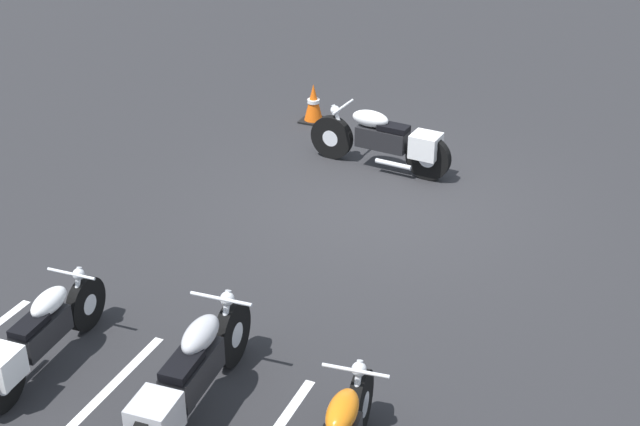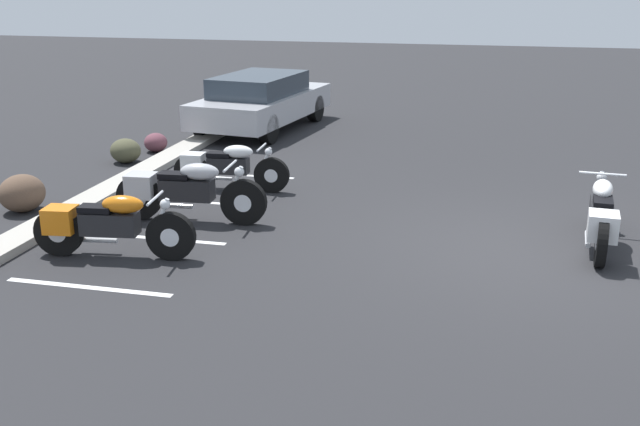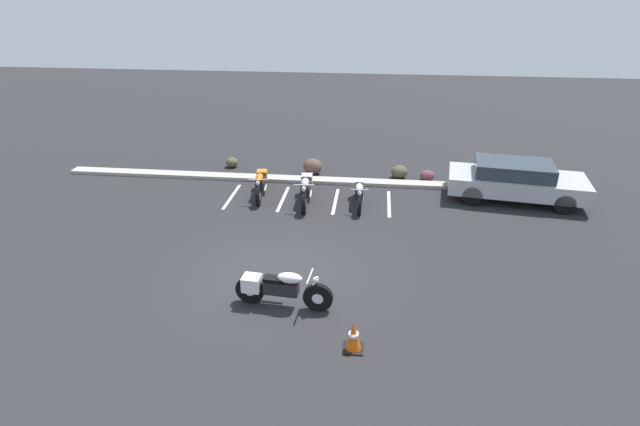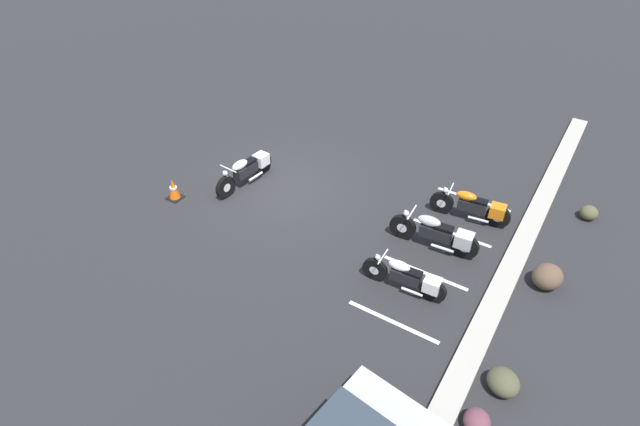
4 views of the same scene
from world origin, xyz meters
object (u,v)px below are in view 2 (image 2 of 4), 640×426
Objects in this scene: parked_bike_0 at (105,224)px; parked_bike_1 at (183,190)px; parked_bike_2 at (225,166)px; landscape_rock_1 at (156,142)px; landscape_rock_2 at (22,193)px; car_silver at (261,100)px; landscape_rock_0 at (126,151)px; motorcycle_white_featured at (601,215)px.

parked_bike_1 is (1.58, -0.38, 0.03)m from parked_bike_0.
parked_bike_2 is (1.72, -0.01, -0.06)m from parked_bike_1.
parked_bike_1 reaches higher than landscape_rock_1.
landscape_rock_2 is (1.47, 2.22, -0.15)m from parked_bike_0.
car_silver is 4.02m from landscape_rock_0.
landscape_rock_0 is at bearing 124.93° from parked_bike_1.
motorcycle_white_featured is 6.43m from parked_bike_0.
landscape_rock_1 is (5.67, 1.99, -0.25)m from parked_bike_0.
landscape_rock_1 is (2.36, 2.38, -0.22)m from parked_bike_2.
parked_bike_1 is at bearing -140.79° from landscape_rock_0.
landscape_rock_2 reaches higher than landscape_rock_1.
motorcycle_white_featured reaches higher than landscape_rock_1.
motorcycle_white_featured is at bearing -126.60° from car_silver.
landscape_rock_0 reaches higher than landscape_rock_1.
parked_bike_0 is at bearing -100.19° from parked_bike_2.
motorcycle_white_featured is at bearing -109.14° from landscape_rock_0.
landscape_rock_0 is (3.10, 2.53, -0.24)m from parked_bike_1.
parked_bike_2 is at bearing -134.78° from landscape_rock_1.
landscape_rock_0 is 1.22× the size of landscape_rock_1.
landscape_rock_1 is at bearing 159.74° from car_silver.
parked_bike_2 is at bearing -161.59° from car_silver.
motorcycle_white_featured reaches higher than parked_bike_2.
car_silver is (6.77, 0.95, 0.21)m from parked_bike_1.
parked_bike_2 reaches higher than landscape_rock_2.
landscape_rock_1 is at bearing 131.80° from parked_bike_2.
parked_bike_2 is 3.36m from landscape_rock_1.
parked_bike_2 reaches higher than landscape_rock_1.
parked_bike_1 is 1.14× the size of parked_bike_2.
landscape_rock_2 is (-0.11, 2.60, -0.19)m from parked_bike_1.
parked_bike_0 is (-1.79, 6.17, -0.02)m from motorcycle_white_featured.
motorcycle_white_featured is at bearing -2.22° from parked_bike_1.
motorcycle_white_featured is 8.81m from landscape_rock_0.
landscape_rock_1 is at bearing 69.31° from motorcycle_white_featured.
parked_bike_2 is at bearing -54.89° from landscape_rock_2.
car_silver is 8.79× the size of landscape_rock_1.
motorcycle_white_featured reaches higher than landscape_rock_2.
landscape_rock_2 is (-1.84, 2.61, -0.13)m from parked_bike_2.
parked_bike_2 reaches higher than landscape_rock_0.
parked_bike_1 is 3.22× the size of landscape_rock_2.
landscape_rock_2 is (-3.21, 0.07, 0.06)m from landscape_rock_0.
landscape_rock_2 reaches higher than landscape_rock_0.
parked_bike_2 is (3.31, -0.39, -0.03)m from parked_bike_0.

